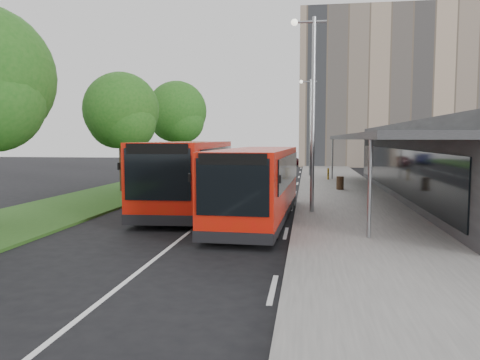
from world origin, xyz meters
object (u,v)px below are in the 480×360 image
Objects in this scene: bus_second at (190,175)px; litter_bin at (340,183)px; tree_mid at (121,115)px; lamp_post_near at (311,102)px; bus_main at (258,184)px; lamp_post_far at (309,121)px; car_near at (291,160)px; bollard at (328,174)px; car_far at (264,158)px; tree_far at (177,115)px.

litter_bin is (7.28, 8.10, -1.03)m from bus_second.
tree_mid is 0.89× the size of lamp_post_near.
bus_main is 11.57m from litter_bin.
lamp_post_far is 22.13m from bus_main.
car_near is at bearing 98.09° from litter_bin.
bollard is at bearing 81.16° from bus_main.
tree_mid reaches higher than car_near.
lamp_post_near is 20.00m from lamp_post_far.
lamp_post_near reaches higher than car_near.
bollard is 27.53m from car_far.
tree_far reaches higher than tree_mid.
tree_mid is 31.63m from car_near.
tree_mid is 13.09m from bus_main.
car_far is at bearing 105.45° from bollard.
lamp_post_far is at bearing 99.64° from litter_bin.
tree_far is at bearing -138.88° from car_near.
tree_mid is 8.30× the size of bollard.
litter_bin is 0.92× the size of bollard.
tree_far is 20.69m from car_near.
tree_far is at bearing 115.77° from bus_main.
lamp_post_near is at bearing -32.36° from tree_mid.
tree_far is 22.07m from lamp_post_near.
car_near reaches higher than litter_bin.
car_far is (-3.87, 44.32, -0.76)m from bus_main.
car_near is (9.00, 30.07, -3.96)m from tree_mid.
car_near is (-0.11, 38.91, -0.79)m from bus_main.
litter_bin is 0.20× the size of car_near.
bus_main is (-2.02, -1.80, -3.27)m from lamp_post_near.
tree_mid is at bearing 147.64° from lamp_post_near.
lamp_post_near is 2.07× the size of car_near.
tree_far is at bearing 104.74° from bus_second.
bollard is at bearing -13.72° from tree_far.
lamp_post_near is at bearing 43.78° from bus_main.
tree_far is at bearing -126.55° from car_far.
lamp_post_far is (0.00, 20.00, 0.00)m from lamp_post_near.
litter_bin is 34.34m from car_far.
bus_second is at bearing -131.97° from litter_bin.
car_far is at bearing 81.60° from tree_mid.
tree_far is 1.94× the size of car_far.
tree_mid is 8.88m from bus_second.
lamp_post_near is at bearing -101.57° from litter_bin.
bollard is (12.57, 8.93, -4.04)m from tree_mid.
tree_far reaches higher than bollard.
bus_second is at bearing -117.62° from car_near.
bus_main reaches higher than litter_bin.
tree_mid is 12.02m from tree_far.
lamp_post_near reaches higher than tree_far.
tree_mid is at bearing -129.07° from car_near.
lamp_post_near is 16.57m from bollard.
tree_far is 17.04m from litter_bin.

